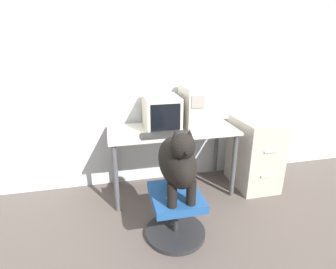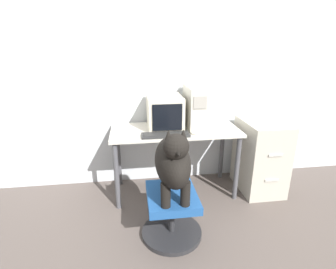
# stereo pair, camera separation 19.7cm
# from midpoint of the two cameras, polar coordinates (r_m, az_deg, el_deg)

# --- Properties ---
(ground_plane) EXTENTS (12.00, 12.00, 0.00)m
(ground_plane) POSITION_cam_midpoint_polar(r_m,az_deg,el_deg) (2.87, 4.44, -15.16)
(ground_plane) COLOR #564C47
(wall_back) EXTENTS (8.00, 0.05, 2.60)m
(wall_back) POSITION_cam_midpoint_polar(r_m,az_deg,el_deg) (3.01, 2.43, 13.22)
(wall_back) COLOR silver
(wall_back) RESTS_ON ground_plane
(desk) EXTENTS (1.36, 0.59, 0.76)m
(desk) POSITION_cam_midpoint_polar(r_m,az_deg,el_deg) (2.82, 3.53, -0.81)
(desk) COLOR beige
(desk) RESTS_ON ground_plane
(crt_monitor) EXTENTS (0.36, 0.42, 0.34)m
(crt_monitor) POSITION_cam_midpoint_polar(r_m,az_deg,el_deg) (2.78, 1.32, 4.85)
(crt_monitor) COLOR beige
(crt_monitor) RESTS_ON desk
(pc_tower) EXTENTS (0.18, 0.45, 0.44)m
(pc_tower) POSITION_cam_midpoint_polar(r_m,az_deg,el_deg) (2.82, 7.78, 5.94)
(pc_tower) COLOR beige
(pc_tower) RESTS_ON desk
(keyboard) EXTENTS (0.47, 0.15, 0.03)m
(keyboard) POSITION_cam_midpoint_polar(r_m,az_deg,el_deg) (2.57, 1.66, -0.09)
(keyboard) COLOR #2D2D2D
(keyboard) RESTS_ON desk
(computer_mouse) EXTENTS (0.07, 0.05, 0.03)m
(computer_mouse) POSITION_cam_midpoint_polar(r_m,az_deg,el_deg) (2.65, 7.89, 0.35)
(computer_mouse) COLOR beige
(computer_mouse) RESTS_ON desk
(office_chair) EXTENTS (0.54, 0.54, 0.43)m
(office_chair) POSITION_cam_midpoint_polar(r_m,az_deg,el_deg) (2.38, 3.30, -16.75)
(office_chair) COLOR #262628
(office_chair) RESTS_ON ground_plane
(dog) EXTENTS (0.28, 0.59, 0.62)m
(dog) POSITION_cam_midpoint_polar(r_m,az_deg,el_deg) (2.08, 3.81, -5.87)
(dog) COLOR black
(dog) RESTS_ON office_chair
(filing_cabinet) EXTENTS (0.44, 0.60, 0.82)m
(filing_cabinet) POSITION_cam_midpoint_polar(r_m,az_deg,el_deg) (3.19, 21.11, -4.42)
(filing_cabinet) COLOR #B7B2A3
(filing_cabinet) RESTS_ON ground_plane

